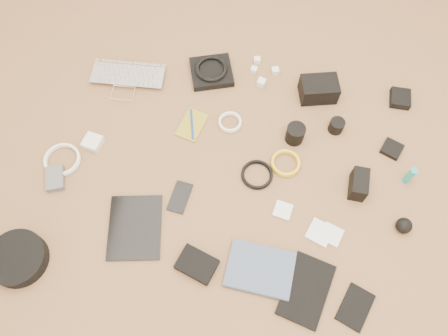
# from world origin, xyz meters

# --- Properties ---
(laptop) EXTENTS (0.31, 0.22, 0.02)m
(laptop) POSITION_xyz_m (-0.45, 0.34, 0.01)
(laptop) COLOR silver
(laptop) RESTS_ON ground
(headphone_pouch) EXTENTS (0.21, 0.20, 0.03)m
(headphone_pouch) POSITION_xyz_m (-0.10, 0.44, 0.02)
(headphone_pouch) COLOR black
(headphone_pouch) RESTS_ON ground
(headphones) EXTENTS (0.15, 0.15, 0.02)m
(headphones) POSITION_xyz_m (-0.10, 0.44, 0.04)
(headphones) COLOR black
(headphones) RESTS_ON headphone_pouch
(charger_a) EXTENTS (0.03, 0.03, 0.02)m
(charger_a) POSITION_xyz_m (0.09, 0.53, 0.01)
(charger_a) COLOR silver
(charger_a) RESTS_ON ground
(charger_b) EXTENTS (0.03, 0.03, 0.02)m
(charger_b) POSITION_xyz_m (0.08, 0.48, 0.01)
(charger_b) COLOR silver
(charger_b) RESTS_ON ground
(charger_c) EXTENTS (0.04, 0.04, 0.03)m
(charger_c) POSITION_xyz_m (0.17, 0.49, 0.01)
(charger_c) COLOR silver
(charger_c) RESTS_ON ground
(charger_d) EXTENTS (0.04, 0.04, 0.03)m
(charger_d) POSITION_xyz_m (0.11, 0.42, 0.01)
(charger_d) COLOR silver
(charger_d) RESTS_ON ground
(dslr_camera) EXTENTS (0.17, 0.13, 0.09)m
(dslr_camera) POSITION_xyz_m (0.35, 0.39, 0.04)
(dslr_camera) COLOR black
(dslr_camera) RESTS_ON ground
(lens_pouch) EXTENTS (0.08, 0.09, 0.03)m
(lens_pouch) POSITION_xyz_m (0.69, 0.41, 0.02)
(lens_pouch) COLOR black
(lens_pouch) RESTS_ON ground
(notebook_olive) EXTENTS (0.12, 0.16, 0.01)m
(notebook_olive) POSITION_xyz_m (-0.14, 0.18, 0.00)
(notebook_olive) COLOR olive
(notebook_olive) RESTS_ON ground
(pen_blue) EXTENTS (0.04, 0.14, 0.01)m
(pen_blue) POSITION_xyz_m (-0.14, 0.18, 0.01)
(pen_blue) COLOR #123097
(pen_blue) RESTS_ON notebook_olive
(cable_white_a) EXTENTS (0.10, 0.10, 0.01)m
(cable_white_a) POSITION_xyz_m (0.01, 0.21, 0.01)
(cable_white_a) COLOR white
(cable_white_a) RESTS_ON ground
(lens_a) EXTENTS (0.07, 0.07, 0.08)m
(lens_a) POSITION_xyz_m (0.27, 0.17, 0.04)
(lens_a) COLOR black
(lens_a) RESTS_ON ground
(lens_b) EXTENTS (0.08, 0.08, 0.05)m
(lens_b) POSITION_xyz_m (0.43, 0.24, 0.03)
(lens_b) COLOR black
(lens_b) RESTS_ON ground
(card_reader) EXTENTS (0.10, 0.10, 0.02)m
(card_reader) POSITION_xyz_m (0.65, 0.17, 0.01)
(card_reader) COLOR black
(card_reader) RESTS_ON ground
(power_brick) EXTENTS (0.08, 0.08, 0.03)m
(power_brick) POSITION_xyz_m (-0.51, 0.05, 0.01)
(power_brick) COLOR silver
(power_brick) RESTS_ON ground
(cable_white_b) EXTENTS (0.15, 0.15, 0.01)m
(cable_white_b) POSITION_xyz_m (-0.61, -0.04, 0.01)
(cable_white_b) COLOR white
(cable_white_b) RESTS_ON ground
(cable_black) EXTENTS (0.16, 0.16, 0.01)m
(cable_black) POSITION_xyz_m (0.14, -0.01, 0.01)
(cable_black) COLOR black
(cable_black) RESTS_ON ground
(cable_yellow) EXTENTS (0.11, 0.11, 0.01)m
(cable_yellow) POSITION_xyz_m (0.24, 0.05, 0.01)
(cable_yellow) COLOR yellow
(cable_yellow) RESTS_ON ground
(flash) EXTENTS (0.07, 0.11, 0.08)m
(flash) POSITION_xyz_m (0.51, -0.01, 0.04)
(flash) COLOR black
(flash) RESTS_ON ground
(lens_cleaner) EXTENTS (0.03, 0.03, 0.09)m
(lens_cleaner) POSITION_xyz_m (0.70, 0.05, 0.04)
(lens_cleaner) COLOR teal
(lens_cleaner) RESTS_ON ground
(battery_charger) EXTENTS (0.09, 0.11, 0.03)m
(battery_charger) POSITION_xyz_m (-0.61, -0.12, 0.01)
(battery_charger) COLOR #515055
(battery_charger) RESTS_ON ground
(tablet) EXTENTS (0.22, 0.27, 0.01)m
(tablet) POSITION_xyz_m (-0.27, -0.27, 0.01)
(tablet) COLOR black
(tablet) RESTS_ON ground
(phone) EXTENTS (0.08, 0.13, 0.01)m
(phone) POSITION_xyz_m (-0.14, -0.13, 0.00)
(phone) COLOR black
(phone) RESTS_ON ground
(filter_case_left) EXTENTS (0.08, 0.08, 0.01)m
(filter_case_left) POSITION_xyz_m (0.25, -0.14, 0.00)
(filter_case_left) COLOR silver
(filter_case_left) RESTS_ON ground
(filter_case_mid) EXTENTS (0.11, 0.11, 0.01)m
(filter_case_mid) POSITION_xyz_m (0.38, -0.20, 0.01)
(filter_case_mid) COLOR silver
(filter_case_mid) RESTS_ON ground
(filter_case_right) EXTENTS (0.09, 0.09, 0.01)m
(filter_case_right) POSITION_xyz_m (0.42, -0.20, 0.00)
(filter_case_right) COLOR silver
(filter_case_right) RESTS_ON ground
(air_blower) EXTENTS (0.07, 0.07, 0.06)m
(air_blower) POSITION_xyz_m (0.67, -0.15, 0.03)
(air_blower) COLOR black
(air_blower) RESTS_ON ground
(headphone_case) EXTENTS (0.25, 0.25, 0.05)m
(headphone_case) POSITION_xyz_m (-0.64, -0.44, 0.03)
(headphone_case) COLOR black
(headphone_case) RESTS_ON ground
(drive_case) EXTENTS (0.15, 0.13, 0.03)m
(drive_case) POSITION_xyz_m (-0.03, -0.37, 0.02)
(drive_case) COLOR black
(drive_case) RESTS_ON ground
(paperback) EXTENTS (0.24, 0.19, 0.02)m
(paperback) POSITION_xyz_m (0.18, -0.45, 0.01)
(paperback) COLOR #3E4D69
(paperback) RESTS_ON ground
(notebook_black_a) EXTENTS (0.20, 0.26, 0.02)m
(notebook_black_a) POSITION_xyz_m (0.34, -0.41, 0.01)
(notebook_black_a) COLOR black
(notebook_black_a) RESTS_ON ground
(notebook_black_b) EXTENTS (0.14, 0.16, 0.01)m
(notebook_black_b) POSITION_xyz_m (0.51, -0.44, 0.01)
(notebook_black_b) COLOR black
(notebook_black_b) RESTS_ON ground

